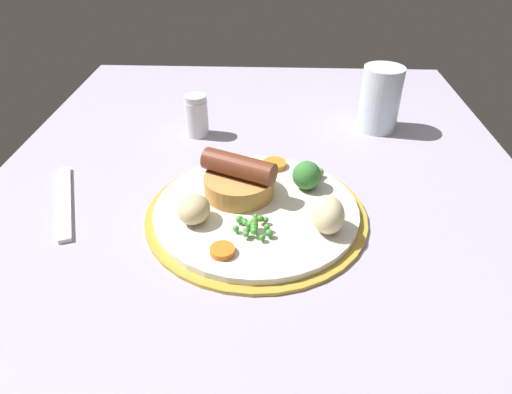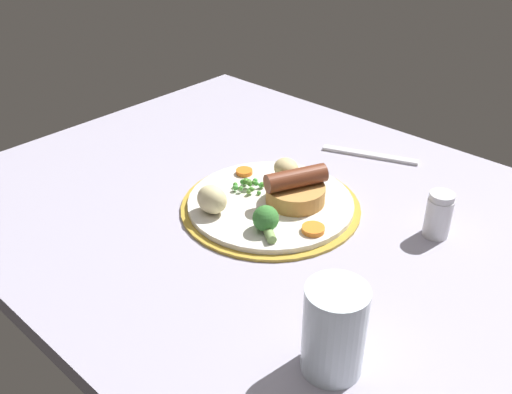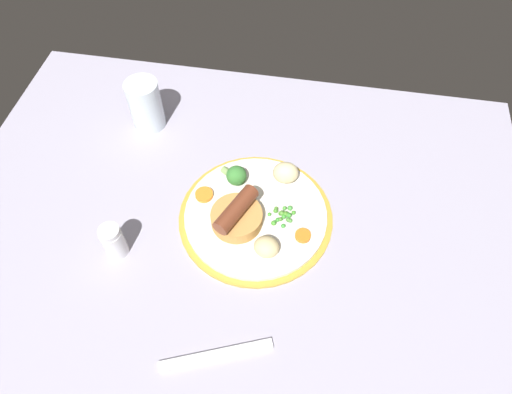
% 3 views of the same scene
% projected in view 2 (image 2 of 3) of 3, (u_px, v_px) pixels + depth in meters
% --- Properties ---
extents(dining_table, '(1.10, 0.80, 0.03)m').
position_uv_depth(dining_table, '(288.00, 224.00, 0.91)').
color(dining_table, '#9E99AD').
rests_on(dining_table, ground).
extents(dinner_plate, '(0.29, 0.29, 0.01)m').
position_uv_depth(dinner_plate, '(269.00, 206.00, 0.91)').
color(dinner_plate, '#B79333').
rests_on(dinner_plate, dining_table).
extents(sausage_pudding, '(0.09, 0.10, 0.06)m').
position_uv_depth(sausage_pudding, '(296.00, 190.00, 0.90)').
color(sausage_pudding, '#BC8442').
rests_on(sausage_pudding, dinner_plate).
extents(pea_pile, '(0.05, 0.05, 0.02)m').
position_uv_depth(pea_pile, '(249.00, 184.00, 0.94)').
color(pea_pile, '#4C822F').
rests_on(pea_pile, dinner_plate).
extents(broccoli_floret_near, '(0.06, 0.05, 0.04)m').
position_uv_depth(broccoli_floret_near, '(266.00, 220.00, 0.83)').
color(broccoli_floret_near, '#387A33').
rests_on(broccoli_floret_near, dinner_plate).
extents(potato_chunk_0, '(0.05, 0.05, 0.05)m').
position_uv_depth(potato_chunk_0, '(212.00, 199.00, 0.87)').
color(potato_chunk_0, beige).
rests_on(potato_chunk_0, dinner_plate).
extents(potato_chunk_1, '(0.05, 0.05, 0.03)m').
position_uv_depth(potato_chunk_1, '(286.00, 168.00, 0.97)').
color(potato_chunk_1, '#CCB77F').
rests_on(potato_chunk_1, dinner_plate).
extents(carrot_slice_1, '(0.05, 0.05, 0.01)m').
position_uv_depth(carrot_slice_1, '(313.00, 229.00, 0.84)').
color(carrot_slice_1, orange).
rests_on(carrot_slice_1, dinner_plate).
extents(carrot_slice_2, '(0.04, 0.04, 0.01)m').
position_uv_depth(carrot_slice_2, '(244.00, 172.00, 0.99)').
color(carrot_slice_2, orange).
rests_on(carrot_slice_2, dinner_plate).
extents(fork, '(0.17, 0.08, 0.01)m').
position_uv_depth(fork, '(370.00, 155.00, 1.07)').
color(fork, silver).
rests_on(fork, dining_table).
extents(drinking_glass, '(0.07, 0.07, 0.11)m').
position_uv_depth(drinking_glass, '(334.00, 330.00, 0.61)').
color(drinking_glass, silver).
rests_on(drinking_glass, dining_table).
extents(salt_shaker, '(0.04, 0.04, 0.07)m').
position_uv_depth(salt_shaker, '(439.00, 215.00, 0.84)').
color(salt_shaker, silver).
rests_on(salt_shaker, dining_table).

